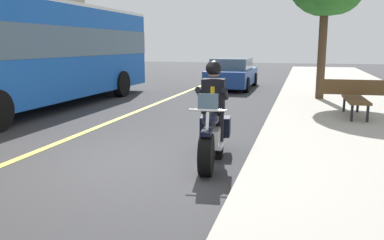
{
  "coord_description": "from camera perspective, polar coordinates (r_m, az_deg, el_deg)",
  "views": [
    {
      "loc": [
        6.01,
        2.82,
        2.01
      ],
      "look_at": [
        -0.42,
        1.05,
        0.75
      ],
      "focal_mm": 37.4,
      "sensor_mm": 36.0,
      "label": 1
    }
  ],
  "objects": [
    {
      "name": "rider_main",
      "position": [
        7.1,
        3.05,
        2.79
      ],
      "size": [
        0.67,
        0.6,
        1.74
      ],
      "color": "black",
      "rests_on": "ground_plane"
    },
    {
      "name": "ground_plane",
      "position": [
        6.94,
        -9.37,
        -6.29
      ],
      "size": [
        80.0,
        80.0,
        0.0
      ],
      "primitive_type": "plane",
      "color": "#333335"
    },
    {
      "name": "car_silver",
      "position": [
        18.78,
        5.78,
        6.6
      ],
      "size": [
        4.6,
        1.92,
        1.4
      ],
      "color": "navy",
      "rests_on": "ground_plane"
    },
    {
      "name": "lane_center_stripe",
      "position": [
        7.96,
        -22.61,
        -4.74
      ],
      "size": [
        60.0,
        0.16,
        0.01
      ],
      "primitive_type": "cube",
      "color": "#E5DB4C",
      "rests_on": "ground_plane"
    },
    {
      "name": "motorcycle_main",
      "position": [
        7.02,
        2.88,
        -2.15
      ],
      "size": [
        2.22,
        0.76,
        1.26
      ],
      "color": "black",
      "rests_on": "ground_plane"
    },
    {
      "name": "bench_sidewalk",
      "position": [
        11.38,
        22.28,
        3.33
      ],
      "size": [
        1.81,
        1.8,
        0.95
      ],
      "color": "brown",
      "rests_on": "sidewalk_curb"
    },
    {
      "name": "bus_far",
      "position": [
        13.73,
        -20.64,
        9.45
      ],
      "size": [
        11.05,
        2.7,
        3.3
      ],
      "color": "blue",
      "rests_on": "ground_plane"
    }
  ]
}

